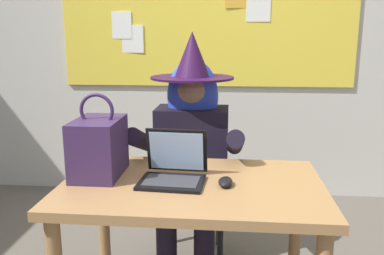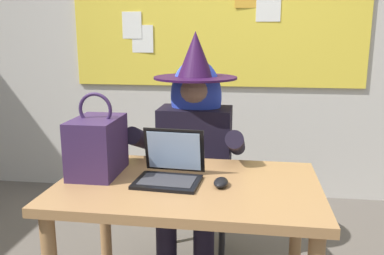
{
  "view_description": "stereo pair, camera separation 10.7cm",
  "coord_description": "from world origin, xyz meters",
  "px_view_note": "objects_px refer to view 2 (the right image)",
  "views": [
    {
      "loc": [
        0.17,
        -1.54,
        1.36
      ],
      "look_at": [
        -0.0,
        0.45,
        0.91
      ],
      "focal_mm": 38.05,
      "sensor_mm": 36.0,
      "label": 1
    },
    {
      "loc": [
        0.28,
        -1.52,
        1.36
      ],
      "look_at": [
        -0.0,
        0.45,
        0.91
      ],
      "focal_mm": 38.05,
      "sensor_mm": 36.0,
      "label": 2
    }
  ],
  "objects_px": {
    "desk_main": "(188,205)",
    "handbag": "(97,145)",
    "chair_at_desk": "(196,179)",
    "person_costumed": "(194,141)",
    "laptop": "(170,169)",
    "computer_mouse": "(221,182)"
  },
  "relations": [
    {
      "from": "chair_at_desk",
      "to": "person_costumed",
      "type": "height_order",
      "value": "person_costumed"
    },
    {
      "from": "desk_main",
      "to": "computer_mouse",
      "type": "xyz_separation_m",
      "value": [
        0.14,
        -0.03,
        0.12
      ]
    },
    {
      "from": "computer_mouse",
      "to": "handbag",
      "type": "xyz_separation_m",
      "value": [
        -0.57,
        0.09,
        0.12
      ]
    },
    {
      "from": "chair_at_desk",
      "to": "handbag",
      "type": "height_order",
      "value": "handbag"
    },
    {
      "from": "person_costumed",
      "to": "chair_at_desk",
      "type": "bearing_deg",
      "value": -177.96
    },
    {
      "from": "chair_at_desk",
      "to": "person_costumed",
      "type": "xyz_separation_m",
      "value": [
        0.0,
        -0.12,
        0.28
      ]
    },
    {
      "from": "person_costumed",
      "to": "computer_mouse",
      "type": "relative_size",
      "value": 13.35
    },
    {
      "from": "chair_at_desk",
      "to": "laptop",
      "type": "bearing_deg",
      "value": -4.49
    },
    {
      "from": "laptop",
      "to": "computer_mouse",
      "type": "xyz_separation_m",
      "value": [
        0.23,
        -0.05,
        -0.03
      ]
    },
    {
      "from": "laptop",
      "to": "handbag",
      "type": "distance_m",
      "value": 0.36
    },
    {
      "from": "laptop",
      "to": "handbag",
      "type": "xyz_separation_m",
      "value": [
        -0.35,
        0.04,
        0.08
      ]
    },
    {
      "from": "computer_mouse",
      "to": "handbag",
      "type": "bearing_deg",
      "value": 175.1
    },
    {
      "from": "desk_main",
      "to": "chair_at_desk",
      "type": "bearing_deg",
      "value": 94.76
    },
    {
      "from": "person_costumed",
      "to": "handbag",
      "type": "relative_size",
      "value": 3.67
    },
    {
      "from": "desk_main",
      "to": "handbag",
      "type": "xyz_separation_m",
      "value": [
        -0.43,
        0.06,
        0.24
      ]
    },
    {
      "from": "chair_at_desk",
      "to": "laptop",
      "type": "xyz_separation_m",
      "value": [
        -0.02,
        -0.7,
        0.3
      ]
    },
    {
      "from": "chair_at_desk",
      "to": "computer_mouse",
      "type": "height_order",
      "value": "chair_at_desk"
    },
    {
      "from": "laptop",
      "to": "computer_mouse",
      "type": "height_order",
      "value": "laptop"
    },
    {
      "from": "desk_main",
      "to": "chair_at_desk",
      "type": "distance_m",
      "value": 0.74
    },
    {
      "from": "desk_main",
      "to": "person_costumed",
      "type": "distance_m",
      "value": 0.62
    },
    {
      "from": "desk_main",
      "to": "person_costumed",
      "type": "xyz_separation_m",
      "value": [
        -0.06,
        0.6,
        0.14
      ]
    },
    {
      "from": "desk_main",
      "to": "handbag",
      "type": "relative_size",
      "value": 3.01
    }
  ]
}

